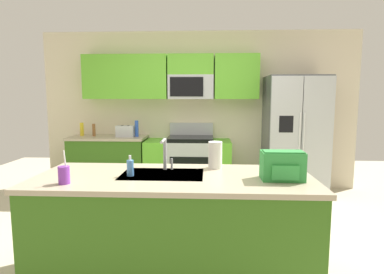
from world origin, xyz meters
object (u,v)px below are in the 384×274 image
at_px(sink_faucet, 165,151).
at_px(range_oven, 188,165).
at_px(bottle_yellow, 82,129).
at_px(paper_towel_roll, 215,155).
at_px(soap_dispenser, 130,168).
at_px(refrigerator, 295,136).
at_px(bottle_blue, 137,129).
at_px(drink_cup_purple, 64,175).
at_px(backpack, 282,165).
at_px(pepper_mill, 94,130).
at_px(toaster, 125,131).

bearing_deg(sink_faucet, range_oven, 88.72).
height_order(bottle_yellow, paper_towel_roll, paper_towel_roll).
bearing_deg(soap_dispenser, refrigerator, 51.63).
bearing_deg(bottle_blue, drink_cup_purple, -88.31).
height_order(sink_faucet, soap_dispenser, sink_faucet).
bearing_deg(bottle_blue, soap_dispenser, -78.51).
bearing_deg(soap_dispenser, backpack, -2.81).
bearing_deg(pepper_mill, bottle_yellow, 165.34).
xyz_separation_m(bottle_blue, drink_cup_purple, (0.08, -2.79, -0.06)).
relative_size(range_oven, pepper_mill, 6.74).
xyz_separation_m(bottle_yellow, backpack, (2.65, -2.67, 0.01)).
height_order(refrigerator, drink_cup_purple, refrigerator).
relative_size(refrigerator, bottle_yellow, 8.70).
xyz_separation_m(range_oven, paper_towel_roll, (0.39, -2.23, 0.58)).
distance_m(pepper_mill, sink_faucet, 2.77).
bearing_deg(refrigerator, soap_dispenser, -128.37).
xyz_separation_m(sink_faucet, paper_towel_roll, (0.44, 0.11, -0.05)).
relative_size(bottle_yellow, drink_cup_purple, 0.85).
xyz_separation_m(range_oven, refrigerator, (1.66, -0.07, 0.48)).
height_order(range_oven, toaster, range_oven).
bearing_deg(bottle_blue, bottle_yellow, 175.17).
distance_m(pepper_mill, soap_dispenser, 2.83).
bearing_deg(sink_faucet, toaster, 112.52).
bearing_deg(range_oven, backpack, -71.08).
xyz_separation_m(pepper_mill, sink_faucet, (1.48, -2.34, 0.07)).
bearing_deg(drink_cup_purple, bottle_yellow, 109.39).
height_order(bottle_blue, bottle_yellow, bottle_blue).
distance_m(sink_faucet, backpack, 0.99).
height_order(bottle_yellow, backpack, backpack).
xyz_separation_m(bottle_yellow, drink_cup_purple, (1.01, -2.87, -0.04)).
bearing_deg(soap_dispenser, bottle_blue, 101.49).
distance_m(bottle_blue, soap_dispenser, 2.59).
bearing_deg(pepper_mill, sink_faucet, -57.71).
bearing_deg(refrigerator, paper_towel_roll, -120.51).
bearing_deg(refrigerator, bottle_yellow, 177.86).
distance_m(bottle_yellow, backpack, 3.76).
relative_size(refrigerator, pepper_mill, 9.17).
distance_m(paper_towel_roll, backpack, 0.64).
distance_m(toaster, bottle_blue, 0.18).
distance_m(bottle_yellow, soap_dispenser, 2.98).
relative_size(bottle_yellow, paper_towel_roll, 0.89).
xyz_separation_m(refrigerator, drink_cup_purple, (-2.40, -2.74, 0.04)).
relative_size(bottle_blue, backpack, 0.81).
bearing_deg(pepper_mill, paper_towel_roll, -49.33).
xyz_separation_m(sink_faucet, soap_dispenser, (-0.26, -0.22, -0.10)).
relative_size(drink_cup_purple, soap_dispenser, 1.48).
relative_size(range_oven, toaster, 4.86).
bearing_deg(pepper_mill, range_oven, 0.09).
bearing_deg(backpack, toaster, 126.51).
distance_m(refrigerator, drink_cup_purple, 3.64).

